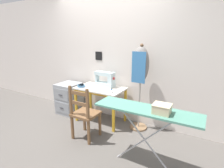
% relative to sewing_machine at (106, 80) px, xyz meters
% --- Properties ---
extents(ground_plane, '(14.00, 14.00, 0.00)m').
position_rel_sewing_machine_xyz_m(ground_plane, '(-0.05, -0.41, -0.85)').
color(ground_plane, '#5B5651').
extents(wall_back, '(10.00, 0.06, 2.55)m').
position_rel_sewing_machine_xyz_m(wall_back, '(-0.05, 0.22, 0.43)').
color(wall_back, silver).
rests_on(wall_back, ground_plane).
extents(sewing_table, '(0.95, 0.56, 0.71)m').
position_rel_sewing_machine_xyz_m(sewing_table, '(-0.05, -0.14, -0.24)').
color(sewing_table, silver).
rests_on(sewing_table, ground_plane).
extents(sewing_machine, '(0.41, 0.19, 0.32)m').
position_rel_sewing_machine_xyz_m(sewing_machine, '(0.00, 0.00, 0.00)').
color(sewing_machine, silver).
rests_on(sewing_machine, sewing_table).
extents(fabric_bowl, '(0.15, 0.15, 0.04)m').
position_rel_sewing_machine_xyz_m(fabric_bowl, '(-0.41, -0.27, -0.12)').
color(fabric_bowl, teal).
rests_on(fabric_bowl, sewing_table).
extents(scissors, '(0.13, 0.08, 0.01)m').
position_rel_sewing_machine_xyz_m(scissors, '(0.33, -0.25, -0.14)').
color(scissors, silver).
rests_on(scissors, sewing_table).
extents(thread_spool_near_machine, '(0.04, 0.04, 0.03)m').
position_rel_sewing_machine_xyz_m(thread_spool_near_machine, '(0.22, -0.16, -0.12)').
color(thread_spool_near_machine, '#2875C1').
rests_on(thread_spool_near_machine, sewing_table).
extents(wooden_chair, '(0.40, 0.38, 0.93)m').
position_rel_sewing_machine_xyz_m(wooden_chair, '(0.07, -0.78, -0.41)').
color(wooden_chair, brown).
rests_on(wooden_chair, ground_plane).
extents(filing_cabinet, '(0.45, 0.50, 0.67)m').
position_rel_sewing_machine_xyz_m(filing_cabinet, '(-0.91, -0.11, -0.51)').
color(filing_cabinet, '#93999E').
rests_on(filing_cabinet, ground_plane).
extents(dress_form, '(0.32, 0.32, 1.57)m').
position_rel_sewing_machine_xyz_m(dress_form, '(0.72, -0.01, 0.26)').
color(dress_form, '#846647').
rests_on(dress_form, ground_plane).
extents(ironing_board, '(1.29, 0.35, 0.84)m').
position_rel_sewing_machine_xyz_m(ironing_board, '(1.16, -0.94, -0.06)').
color(ironing_board, '#518E7A').
rests_on(ironing_board, ground_plane).
extents(storage_box, '(0.20, 0.18, 0.11)m').
position_rel_sewing_machine_xyz_m(storage_box, '(1.35, -0.97, 0.04)').
color(storage_box, beige).
rests_on(storage_box, ironing_board).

